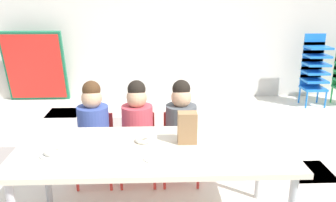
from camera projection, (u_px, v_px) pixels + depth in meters
The scene contains 13 objects.
ground_plane at pixel (163, 175), 3.28m from camera, with size 6.63×5.12×0.02m.
back_wall at pixel (159, 18), 5.36m from camera, with size 6.63×0.10×2.48m, color beige.
craft_table at pixel (154, 154), 2.39m from camera, with size 1.84×0.79×0.61m.
seated_child_near_camera at pixel (94, 124), 2.97m from camera, with size 0.32×0.31×0.92m.
seated_child_middle_seat at pixel (137, 123), 2.99m from camera, with size 0.32×0.31×0.92m.
seated_child_far_right at pixel (181, 123), 3.00m from camera, with size 0.32×0.31×0.92m.
kid_chair_blue_stack at pixel (315, 66), 5.14m from camera, with size 0.32×0.30×1.04m.
folded_activity_table at pixel (35, 67), 5.31m from camera, with size 0.90×0.29×1.09m.
paper_bag_brown at pixel (187, 128), 2.43m from camera, with size 0.13×0.09×0.22m, color #9E754C.
paper_plate_near_edge at pixel (54, 154), 2.28m from camera, with size 0.18×0.18×0.01m, color white.
paper_plate_center_table at pixel (158, 158), 2.23m from camera, with size 0.18×0.18×0.01m, color white.
donut_powdered_on_plate at pixel (54, 151), 2.27m from camera, with size 0.12×0.12×0.03m, color white.
donut_powdered_loose at pixel (143, 140), 2.47m from camera, with size 0.11×0.11×0.03m, color white.
Camera 1 is at (-0.08, -2.93, 1.61)m, focal length 37.99 mm.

